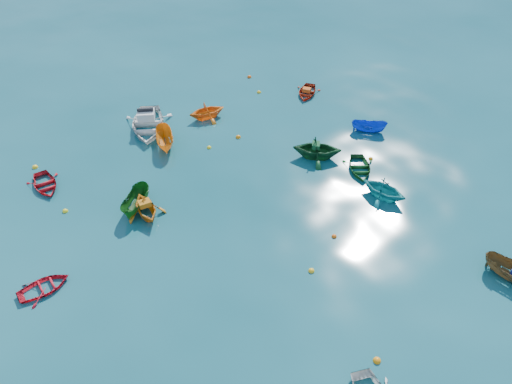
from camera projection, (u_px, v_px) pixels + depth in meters
ground at (313, 243)px, 27.66m from camera, size 160.00×160.00×0.00m
sampan_brown_mid at (509, 279)px, 25.73m from camera, size 1.54×3.14×1.16m
dinghy_orange_w at (147, 215)px, 29.39m from camera, size 2.77×3.05×1.39m
dinghy_green_e at (359, 170)px, 32.63m from camera, size 3.37×3.49×0.59m
dinghy_cyan_se at (382, 197)px, 30.60m from camera, size 2.94×3.24×1.47m
dinghy_red_nw at (45, 289)px, 25.21m from camera, size 2.70×2.03×0.53m
sampan_orange_n at (166, 146)px, 34.72m from camera, size 2.44×3.33×1.21m
dinghy_green_n at (316, 158)px, 33.68m from camera, size 4.22×4.24×1.69m
dinghy_red_ne at (307, 94)px, 40.18m from camera, size 3.38×3.17×0.57m
sampan_blue_far at (368, 131)px, 36.09m from camera, size 2.39×2.52×0.98m
dinghy_red_far at (46, 187)px, 31.34m from camera, size 2.36×3.05×0.58m
dinghy_orange_far at (207, 118)px, 37.48m from camera, size 3.18×2.91×1.42m
sampan_green_far at (137, 208)px, 29.81m from camera, size 3.06×2.81×1.17m
motorboat_white at (148, 129)px, 36.35m from camera, size 5.56×5.99×1.61m
tarp_orange_a at (145, 203)px, 28.86m from camera, size 0.77×0.64×0.33m
tarp_green_b at (316, 145)px, 33.04m from camera, size 0.81×0.81×0.32m
tarp_orange_b at (307, 90)px, 39.83m from camera, size 0.74×0.79×0.30m
buoy_or_a at (377, 361)px, 22.17m from camera, size 0.36×0.36×0.36m
buoy_ye_a at (311, 271)px, 26.11m from camera, size 0.33×0.33×0.33m
buoy_or_b at (371, 159)px, 33.55m from camera, size 0.31×0.31×0.31m
buoy_ye_b at (65, 211)px, 29.61m from camera, size 0.34×0.34×0.34m
buoy_or_c at (334, 237)px, 28.02m from camera, size 0.29×0.29×0.29m
buoy_ye_c at (209, 148)px, 34.53m from camera, size 0.31×0.31×0.31m
buoy_or_d at (238, 137)px, 35.50m from camera, size 0.38×0.38×0.38m
buoy_ye_d at (35, 167)px, 32.85m from camera, size 0.38×0.38×0.38m
buoy_or_e at (249, 77)px, 42.35m from camera, size 0.37×0.37×0.37m
buoy_ye_e at (259, 93)px, 40.38m from camera, size 0.34×0.34×0.34m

